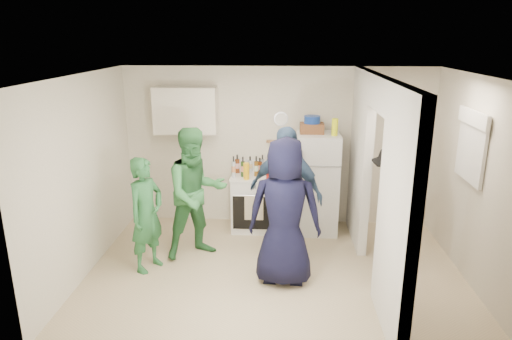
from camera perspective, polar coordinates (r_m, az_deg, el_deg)
The scene contains 37 objects.
floor at distance 6.07m, azimuth 2.35°, elevation -12.51°, with size 4.80×4.80×0.00m, color #C3B189.
wall_back at distance 7.21m, azimuth 2.69°, elevation 2.90°, with size 4.80×4.80×0.00m, color silver.
wall_front at distance 3.99m, azimuth 2.14°, elevation -8.66°, with size 4.80×4.80×0.00m, color silver.
wall_left at distance 6.09m, azimuth -20.70°, elevation -0.75°, with size 3.40×3.40×0.00m, color silver.
wall_right at distance 6.05m, azimuth 25.88°, elevation -1.48°, with size 3.40×3.40×0.00m, color silver.
ceiling at distance 5.33m, azimuth 2.67°, elevation 11.69°, with size 4.80×4.80×0.00m, color white.
partition_pier_back at distance 6.73m, azimuth 12.91°, elevation 1.49°, with size 0.12×1.20×2.50m, color silver.
partition_pier_front at distance 4.68m, azimuth 17.21°, elevation -5.51°, with size 0.12×1.20×2.50m, color silver.
partition_header at distance 5.47m, azimuth 15.47°, elevation 9.14°, with size 0.12×1.00×0.40m, color silver.
stove at distance 7.15m, azimuth -0.09°, elevation -4.00°, with size 0.74×0.62×0.88m, color white.
upper_cabinet at distance 7.07m, azimuth -8.77°, elevation 7.41°, with size 0.95×0.34×0.70m, color silver.
fridge at distance 7.02m, azimuth 7.59°, elevation -1.68°, with size 0.64×0.62×1.54m, color white.
wicker_basket at distance 6.85m, azimuth 6.99°, elevation 5.21°, with size 0.35×0.25×0.15m, color brown.
blue_bowl at distance 6.82m, azimuth 7.03°, elevation 6.28°, with size 0.24×0.24×0.11m, color navy.
yellow_cup_stack_top at distance 6.72m, azimuth 9.82°, elevation 5.31°, with size 0.09×0.09×0.25m, color #EEFA15.
wall_clock at distance 7.10m, azimuth 3.15°, elevation 6.39°, with size 0.22×0.22×0.03m, color white.
spice_shelf at distance 7.14m, azimuth 2.70°, elevation 3.59°, with size 0.35×0.08×0.03m, color olive.
nook_window at distance 6.12m, azimuth 25.48°, elevation 2.66°, with size 0.03×0.70×0.80m, color black.
nook_window_frame at distance 6.11m, azimuth 25.35°, elevation 2.67°, with size 0.04×0.76×0.86m, color white.
nook_valance at distance 6.04m, azimuth 25.54°, elevation 5.90°, with size 0.04×0.82×0.18m, color white.
yellow_cup_stack_stove at distance 6.77m, azimuth -1.21°, elevation -0.15°, with size 0.09×0.09×0.25m, color yellow.
red_cup at distance 6.79m, azimuth 1.66°, elevation -0.67°, with size 0.09×0.09×0.12m, color #A9140B.
person_green_left at distance 6.00m, azimuth -13.53°, elevation -5.44°, with size 0.55×0.36×1.50m, color #2B6B38.
person_green_center at distance 6.20m, azimuth -7.49°, elevation -2.93°, with size 0.87×0.68×1.80m, color #367B43.
person_denim at distance 6.13m, azimuth 3.65°, elevation -2.90°, with size 1.07×0.45×1.82m, color #3C5B84.
person_navy at distance 5.48m, azimuth 3.59°, elevation -5.29°, with size 0.89×0.58×1.83m, color black.
person_nook at distance 6.18m, azimuth 16.63°, elevation -4.44°, with size 1.05×0.60×1.62m, color black.
bottle_a at distance 7.08m, azimuth -2.36°, elevation 0.78°, with size 0.07×0.07×0.29m, color #672F14.
bottle_b at distance 6.89m, azimuth -1.65°, elevation 0.42°, with size 0.07×0.07×0.31m, color #1E3D14.
bottle_c at distance 7.12m, azimuth -0.75°, elevation 0.72°, with size 0.07×0.07×0.25m, color silver.
bottle_d at distance 6.91m, azimuth 0.03°, elevation 0.48°, with size 0.06×0.06×0.31m, color brown.
bottle_e at distance 7.12m, azimuth 0.81°, elevation 0.82°, with size 0.06×0.06×0.28m, color #97A1A7.
bottle_f at distance 6.96m, azimuth 1.49°, elevation 0.38°, with size 0.06×0.06×0.26m, color #133620.
bottle_g at distance 7.08m, azimuth 2.07°, elevation 0.91°, with size 0.07×0.07×0.32m, color olive.
bottle_h at distance 6.85m, azimuth -2.82°, elevation 0.40°, with size 0.06×0.06×0.33m, color silver.
bottle_i at distance 7.06m, azimuth 0.47°, elevation 0.56°, with size 0.07×0.07×0.25m, color #59270F.
bottle_j at distance 6.87m, azimuth 2.21°, elevation 0.32°, with size 0.08×0.08×0.30m, color #205F27.
Camera 1 is at (0.06, -5.31, 2.95)m, focal length 32.00 mm.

